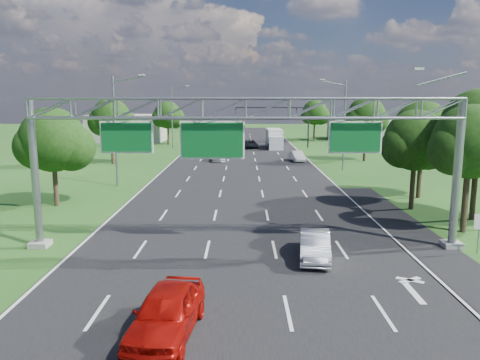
{
  "coord_description": "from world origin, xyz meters",
  "views": [
    {
      "loc": [
        0.07,
        -12.55,
        7.97
      ],
      "look_at": [
        -0.06,
        15.36,
        3.13
      ],
      "focal_mm": 35.0,
      "sensor_mm": 36.0,
      "label": 1
    }
  ],
  "objects_px": {
    "sign_gantry": "(247,120)",
    "silver_sedan": "(315,246)",
    "red_coupe": "(167,312)",
    "box_truck": "(274,139)",
    "traffic_signal": "(287,116)",
    "regulatory_sign": "(480,225)"
  },
  "relations": [
    {
      "from": "traffic_signal",
      "to": "silver_sedan",
      "type": "height_order",
      "value": "traffic_signal"
    },
    {
      "from": "silver_sedan",
      "to": "box_truck",
      "type": "xyz_separation_m",
      "value": [
        1.65,
        54.55,
        0.79
      ]
    },
    {
      "from": "regulatory_sign",
      "to": "silver_sedan",
      "type": "distance_m",
      "value": 8.75
    },
    {
      "from": "regulatory_sign",
      "to": "silver_sedan",
      "type": "relative_size",
      "value": 0.5
    },
    {
      "from": "regulatory_sign",
      "to": "traffic_signal",
      "type": "relative_size",
      "value": 0.17
    },
    {
      "from": "sign_gantry",
      "to": "traffic_signal",
      "type": "relative_size",
      "value": 1.92
    },
    {
      "from": "regulatory_sign",
      "to": "silver_sedan",
      "type": "height_order",
      "value": "regulatory_sign"
    },
    {
      "from": "red_coupe",
      "to": "box_truck",
      "type": "relative_size",
      "value": 0.6
    },
    {
      "from": "regulatory_sign",
      "to": "traffic_signal",
      "type": "xyz_separation_m",
      "value": [
        -4.92,
        54.02,
        3.66
      ]
    },
    {
      "from": "traffic_signal",
      "to": "box_truck",
      "type": "bearing_deg",
      "value": -170.25
    },
    {
      "from": "traffic_signal",
      "to": "silver_sedan",
      "type": "distance_m",
      "value": 55.21
    },
    {
      "from": "red_coupe",
      "to": "silver_sedan",
      "type": "height_order",
      "value": "red_coupe"
    },
    {
      "from": "traffic_signal",
      "to": "red_coupe",
      "type": "xyz_separation_m",
      "value": [
        -9.98,
        -62.7,
        -4.33
      ]
    },
    {
      "from": "box_truck",
      "to": "regulatory_sign",
      "type": "bearing_deg",
      "value": -84.68
    },
    {
      "from": "traffic_signal",
      "to": "sign_gantry",
      "type": "bearing_deg",
      "value": -97.68
    },
    {
      "from": "red_coupe",
      "to": "box_truck",
      "type": "height_order",
      "value": "box_truck"
    },
    {
      "from": "regulatory_sign",
      "to": "red_coupe",
      "type": "bearing_deg",
      "value": -149.79
    },
    {
      "from": "sign_gantry",
      "to": "silver_sedan",
      "type": "relative_size",
      "value": 5.61
    },
    {
      "from": "sign_gantry",
      "to": "silver_sedan",
      "type": "bearing_deg",
      "value": -29.19
    },
    {
      "from": "traffic_signal",
      "to": "red_coupe",
      "type": "distance_m",
      "value": 63.64
    },
    {
      "from": "regulatory_sign",
      "to": "red_coupe",
      "type": "distance_m",
      "value": 17.26
    },
    {
      "from": "sign_gantry",
      "to": "regulatory_sign",
      "type": "xyz_separation_m",
      "value": [
        12.07,
        -1.02,
        -5.38
      ]
    }
  ]
}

